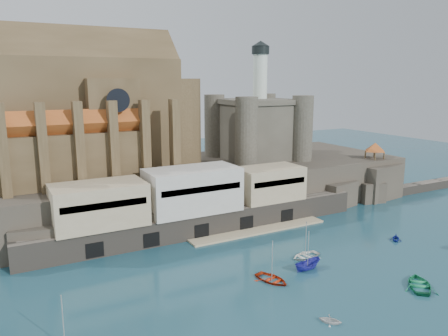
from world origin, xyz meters
name	(u,v)px	position (x,y,z in m)	size (l,w,h in m)	color
ground	(309,266)	(0.00, 0.00, 0.00)	(300.00, 300.00, 0.00)	#173D4C
promontory	(203,186)	(-0.19, 39.37, 4.92)	(100.00, 36.00, 10.00)	#2C2721
quay	(193,204)	(-10.19, 23.07, 6.07)	(70.00, 12.00, 13.05)	#5D554B
church	(94,117)	(-24.13, 41.85, 22.13)	(47.00, 25.93, 30.51)	#4A3922
castle_keep	(257,126)	(16.08, 41.08, 18.31)	(21.20, 21.20, 29.30)	#423E33
rock_outcrop	(373,182)	(42.00, 25.84, 4.02)	(14.50, 10.50, 8.70)	#2C2721
pavilion	(375,148)	(42.00, 26.00, 12.73)	(6.40, 6.40, 5.40)	#4A3922
breakwater	(439,187)	(66.00, 24.00, 0.00)	(40.00, 3.00, 2.40)	#5D554B
boat_0	(272,281)	(-8.43, -1.57, 0.00)	(4.06, 1.18, 5.68)	#B12508
boat_1	(330,323)	(-8.63, -14.62, 0.00)	(2.44, 1.49, 2.83)	silver
boat_2	(307,269)	(-1.06, -0.90, 0.00)	(1.90, 1.95, 5.05)	#27279C
boat_3	(419,286)	(9.59, -13.40, 0.00)	(4.71, 1.37, 6.59)	#198151
boat_6	(305,257)	(1.74, 3.12, 0.00)	(3.96, 1.15, 5.54)	white
boat_7	(396,240)	(21.84, 1.27, 0.00)	(2.61, 1.60, 3.03)	navy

